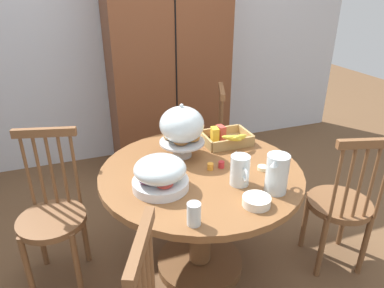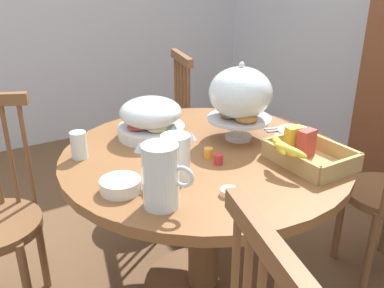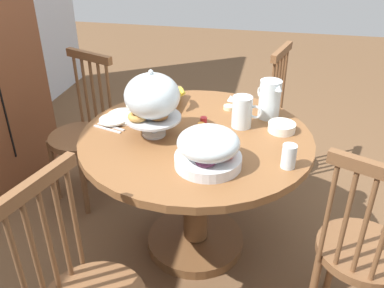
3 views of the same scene
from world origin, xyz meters
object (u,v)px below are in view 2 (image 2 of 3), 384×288
object	(u,v)px
fruit_platter_covered	(151,118)
milk_pitcher	(161,179)
dining_table	(204,198)
cereal_basket	(304,152)
butter_dish	(229,192)
orange_juice_pitcher	(176,159)
pastry_stand_with_dome	(240,96)
windsor_chair_far_side	(162,138)
china_plate_large	(299,140)
china_plate_small	(294,131)
drinking_glass	(79,145)
cereal_bowl	(120,185)

from	to	relation	value
fruit_platter_covered	milk_pitcher	bearing A→B (deg)	-23.39
dining_table	milk_pitcher	distance (m)	0.54
cereal_basket	butter_dish	size ratio (longest dim) A/B	5.27
fruit_platter_covered	orange_juice_pitcher	size ratio (longest dim) A/B	1.61
pastry_stand_with_dome	cereal_basket	xyz separation A→B (m)	(0.33, 0.07, -0.16)
windsor_chair_far_side	cereal_basket	distance (m)	1.19
pastry_stand_with_dome	milk_pitcher	size ratio (longest dim) A/B	1.63
china_plate_large	china_plate_small	bearing A→B (deg)	148.12
fruit_platter_covered	china_plate_large	xyz separation A→B (m)	(0.39, 0.52, -0.08)
windsor_chair_far_side	cereal_basket	world-z (taller)	windsor_chair_far_side
cereal_basket	fruit_platter_covered	bearing A→B (deg)	-145.51
china_plate_large	windsor_chair_far_side	bearing A→B (deg)	-170.05
windsor_chair_far_side	cereal_basket	size ratio (longest dim) A/B	3.09
windsor_chair_far_side	drinking_glass	size ratio (longest dim) A/B	8.86
fruit_platter_covered	china_plate_small	distance (m)	0.65
windsor_chair_far_side	drinking_glass	world-z (taller)	windsor_chair_far_side
china_plate_small	drinking_glass	distance (m)	0.95
milk_pitcher	drinking_glass	xyz separation A→B (m)	(-0.49, -0.11, -0.04)
milk_pitcher	cereal_basket	bearing A→B (deg)	89.46
dining_table	orange_juice_pitcher	distance (m)	0.39
pastry_stand_with_dome	cereal_bowl	distance (m)	0.68
dining_table	drinking_glass	xyz separation A→B (m)	(-0.21, -0.46, 0.27)
cereal_basket	orange_juice_pitcher	bearing A→B (deg)	-106.77
milk_pitcher	butter_dish	xyz separation A→B (m)	(0.06, 0.22, -0.08)
windsor_chair_far_side	milk_pitcher	size ratio (longest dim) A/B	4.62
dining_table	windsor_chair_far_side	bearing A→B (deg)	164.30
cereal_bowl	pastry_stand_with_dome	bearing A→B (deg)	105.00
cereal_basket	butter_dish	world-z (taller)	cereal_basket
orange_juice_pitcher	milk_pitcher	world-z (taller)	milk_pitcher
fruit_platter_covered	butter_dish	distance (m)	0.61
cereal_basket	china_plate_large	distance (m)	0.22
windsor_chair_far_side	butter_dish	distance (m)	1.28
butter_dish	cereal_bowl	bearing A→B (deg)	-125.28
cereal_basket	drinking_glass	distance (m)	0.89
windsor_chair_far_side	china_plate_small	distance (m)	0.98
dining_table	cereal_bowl	xyz separation A→B (m)	(0.12, -0.42, 0.24)
windsor_chair_far_side	pastry_stand_with_dome	bearing A→B (deg)	-2.30
fruit_platter_covered	china_plate_large	bearing A→B (deg)	52.93
china_plate_small	milk_pitcher	bearing A→B (deg)	-73.78
orange_juice_pitcher	pastry_stand_with_dome	bearing A→B (deg)	113.28
milk_pitcher	butter_dish	world-z (taller)	milk_pitcher
fruit_platter_covered	cereal_bowl	distance (m)	0.51
pastry_stand_with_dome	milk_pitcher	distance (m)	0.65
windsor_chair_far_side	china_plate_small	bearing A→B (deg)	13.66
fruit_platter_covered	milk_pitcher	size ratio (longest dim) A/B	1.42
pastry_stand_with_dome	milk_pitcher	xyz separation A→B (m)	(0.32, -0.56, -0.10)
dining_table	drinking_glass	world-z (taller)	drinking_glass
china_plate_large	orange_juice_pitcher	bearing A→B (deg)	-88.48
orange_juice_pitcher	cereal_bowl	distance (m)	0.22
dining_table	orange_juice_pitcher	xyz separation A→B (m)	(0.14, -0.22, 0.29)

